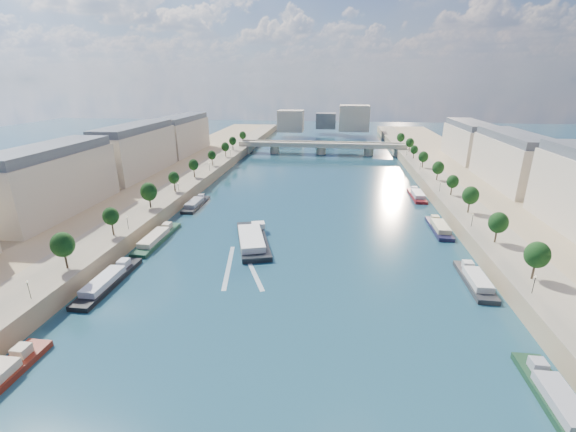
# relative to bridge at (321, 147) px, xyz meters

# --- Properties ---
(ground) EXTENTS (700.00, 700.00, 0.00)m
(ground) POSITION_rel_bridge_xyz_m (0.00, -130.31, -5.08)
(ground) COLOR #0B2431
(ground) RESTS_ON ground
(quay_left) EXTENTS (44.00, 520.00, 5.00)m
(quay_left) POSITION_rel_bridge_xyz_m (-72.00, -130.31, -2.58)
(quay_left) COLOR #9E8460
(quay_left) RESTS_ON ground
(quay_right) EXTENTS (44.00, 520.00, 5.00)m
(quay_right) POSITION_rel_bridge_xyz_m (72.00, -130.31, -2.58)
(quay_right) COLOR #9E8460
(quay_right) RESTS_ON ground
(pave_left) EXTENTS (14.00, 520.00, 0.10)m
(pave_left) POSITION_rel_bridge_xyz_m (-57.00, -130.31, -0.03)
(pave_left) COLOR gray
(pave_left) RESTS_ON quay_left
(pave_right) EXTENTS (14.00, 520.00, 0.10)m
(pave_right) POSITION_rel_bridge_xyz_m (57.00, -130.31, -0.03)
(pave_right) COLOR gray
(pave_right) RESTS_ON quay_right
(trees_left) EXTENTS (4.80, 268.80, 8.26)m
(trees_left) POSITION_rel_bridge_xyz_m (-55.00, -128.31, 5.39)
(trees_left) COLOR #382B1E
(trees_left) RESTS_ON ground
(trees_right) EXTENTS (4.80, 268.80, 8.26)m
(trees_right) POSITION_rel_bridge_xyz_m (55.00, -120.31, 5.39)
(trees_right) COLOR #382B1E
(trees_right) RESTS_ON ground
(lamps_left) EXTENTS (0.36, 200.36, 4.28)m
(lamps_left) POSITION_rel_bridge_xyz_m (-52.50, -140.31, 2.70)
(lamps_left) COLOR black
(lamps_left) RESTS_ON ground
(lamps_right) EXTENTS (0.36, 200.36, 4.28)m
(lamps_right) POSITION_rel_bridge_xyz_m (52.50, -125.31, 2.70)
(lamps_right) COLOR black
(lamps_right) RESTS_ON ground
(buildings_left) EXTENTS (16.00, 226.00, 23.20)m
(buildings_left) POSITION_rel_bridge_xyz_m (-85.00, -118.31, 11.37)
(buildings_left) COLOR beige
(buildings_left) RESTS_ON ground
(buildings_right) EXTENTS (16.00, 226.00, 23.20)m
(buildings_right) POSITION_rel_bridge_xyz_m (85.00, -118.31, 11.37)
(buildings_right) COLOR beige
(buildings_right) RESTS_ON ground
(skyline) EXTENTS (79.00, 42.00, 22.00)m
(skyline) POSITION_rel_bridge_xyz_m (3.19, 89.22, 9.57)
(skyline) COLOR beige
(skyline) RESTS_ON ground
(bridge) EXTENTS (112.00, 12.00, 8.15)m
(bridge) POSITION_rel_bridge_xyz_m (0.00, 0.00, 0.00)
(bridge) COLOR #C1B79E
(bridge) RESTS_ON ground
(tour_barge) EXTENTS (16.69, 30.83, 4.02)m
(tour_barge) POSITION_rel_bridge_xyz_m (-15.11, -154.68, -3.93)
(tour_barge) COLOR black
(tour_barge) RESTS_ON ground
(wake) EXTENTS (15.01, 25.82, 0.04)m
(wake) POSITION_rel_bridge_xyz_m (-15.11, -171.23, -5.06)
(wake) COLOR silver
(wake) RESTS_ON ground
(moored_barges_left) EXTENTS (5.00, 156.13, 3.60)m
(moored_barges_left) POSITION_rel_bridge_xyz_m (-45.50, -186.64, -4.24)
(moored_barges_left) COLOR #182235
(moored_barges_left) RESTS_ON ground
(moored_barges_right) EXTENTS (5.00, 168.90, 3.60)m
(moored_barges_right) POSITION_rel_bridge_xyz_m (45.50, -175.45, -4.24)
(moored_barges_right) COLOR black
(moored_barges_right) RESTS_ON ground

